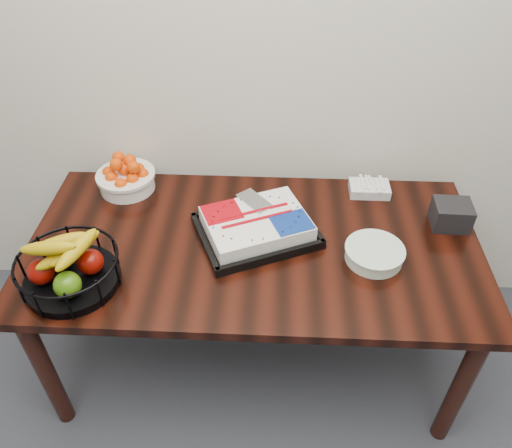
{
  "coord_description": "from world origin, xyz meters",
  "views": [
    {
      "loc": [
        0.08,
        0.54,
        2.1
      ],
      "look_at": [
        0.01,
        2.02,
        0.83
      ],
      "focal_mm": 35.0,
      "sensor_mm": 36.0,
      "label": 1
    }
  ],
  "objects_px": {
    "table": "(254,258)",
    "napkin_box": "(451,215)",
    "fruit_basket": "(69,268)",
    "tangerine_bowl": "(126,175)",
    "cake_tray": "(256,226)",
    "plate_stack": "(374,254)"
  },
  "relations": [
    {
      "from": "cake_tray",
      "to": "fruit_basket",
      "type": "height_order",
      "value": "fruit_basket"
    },
    {
      "from": "cake_tray",
      "to": "fruit_basket",
      "type": "bearing_deg",
      "value": -155.38
    },
    {
      "from": "table",
      "to": "tangerine_bowl",
      "type": "bearing_deg",
      "value": 150.51
    },
    {
      "from": "cake_tray",
      "to": "fruit_basket",
      "type": "xyz_separation_m",
      "value": [
        -0.65,
        -0.3,
        0.04
      ]
    },
    {
      "from": "cake_tray",
      "to": "plate_stack",
      "type": "bearing_deg",
      "value": -15.03
    },
    {
      "from": "fruit_basket",
      "to": "cake_tray",
      "type": "bearing_deg",
      "value": 24.62
    },
    {
      "from": "plate_stack",
      "to": "napkin_box",
      "type": "relative_size",
      "value": 1.53
    },
    {
      "from": "cake_tray",
      "to": "napkin_box",
      "type": "xyz_separation_m",
      "value": [
        0.79,
        0.1,
        0.01
      ]
    },
    {
      "from": "tangerine_bowl",
      "to": "napkin_box",
      "type": "distance_m",
      "value": 1.4
    },
    {
      "from": "tangerine_bowl",
      "to": "fruit_basket",
      "type": "xyz_separation_m",
      "value": [
        -0.06,
        -0.58,
        0.01
      ]
    },
    {
      "from": "tangerine_bowl",
      "to": "plate_stack",
      "type": "distance_m",
      "value": 1.13
    },
    {
      "from": "fruit_basket",
      "to": "tangerine_bowl",
      "type": "bearing_deg",
      "value": 84.27
    },
    {
      "from": "plate_stack",
      "to": "napkin_box",
      "type": "height_order",
      "value": "napkin_box"
    },
    {
      "from": "napkin_box",
      "to": "cake_tray",
      "type": "bearing_deg",
      "value": -173.08
    },
    {
      "from": "fruit_basket",
      "to": "plate_stack",
      "type": "height_order",
      "value": "fruit_basket"
    },
    {
      "from": "table",
      "to": "napkin_box",
      "type": "bearing_deg",
      "value": 10.3
    },
    {
      "from": "tangerine_bowl",
      "to": "plate_stack",
      "type": "xyz_separation_m",
      "value": [
        1.05,
        -0.41,
        -0.04
      ]
    },
    {
      "from": "fruit_basket",
      "to": "napkin_box",
      "type": "distance_m",
      "value": 1.5
    },
    {
      "from": "table",
      "to": "napkin_box",
      "type": "xyz_separation_m",
      "value": [
        0.8,
        0.15,
        0.14
      ]
    },
    {
      "from": "cake_tray",
      "to": "tangerine_bowl",
      "type": "xyz_separation_m",
      "value": [
        -0.6,
        0.28,
        0.03
      ]
    },
    {
      "from": "table",
      "to": "fruit_basket",
      "type": "bearing_deg",
      "value": -158.83
    },
    {
      "from": "table",
      "to": "cake_tray",
      "type": "relative_size",
      "value": 3.24
    }
  ]
}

